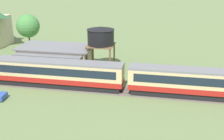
% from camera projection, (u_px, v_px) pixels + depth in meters
% --- Properties ---
extents(ground_plane, '(600.00, 600.00, 0.00)m').
position_uv_depth(ground_plane, '(116.00, 91.00, 42.01)').
color(ground_plane, '#607547').
extents(passenger_train, '(61.83, 2.93, 4.12)m').
position_uv_depth(passenger_train, '(60.00, 73.00, 42.77)').
color(passenger_train, '#AD1E19').
rests_on(passenger_train, ground_plane).
extents(railway_track, '(110.90, 3.60, 0.04)m').
position_uv_depth(railway_track, '(11.00, 82.00, 45.06)').
color(railway_track, '#665B51').
rests_on(railway_track, ground_plane).
extents(station_building, '(13.51, 8.34, 3.95)m').
position_uv_depth(station_building, '(57.00, 57.00, 51.58)').
color(station_building, '#BCB293').
rests_on(station_building, ground_plane).
extents(water_tower, '(4.83, 4.83, 7.90)m').
position_uv_depth(water_tower, '(101.00, 36.00, 48.53)').
color(water_tower, brown).
rests_on(water_tower, ground_plane).
extents(yard_tree_0, '(5.09, 5.09, 7.90)m').
position_uv_depth(yard_tree_0, '(28.00, 26.00, 61.88)').
color(yard_tree_0, brown).
rests_on(yard_tree_0, ground_plane).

